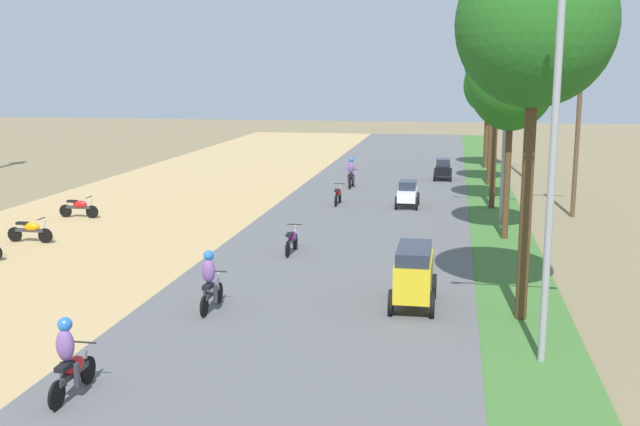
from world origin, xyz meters
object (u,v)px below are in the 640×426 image
at_px(car_hatchback_black, 443,168).
at_px(motorbike_ahead_second, 211,282).
at_px(parked_motorbike_fifth, 79,207).
at_px(median_tree_fifth, 489,85).
at_px(streetlamp_near, 553,152).
at_px(motorbike_ahead_fourth, 338,194).
at_px(motorbike_ahead_third, 292,239).
at_px(median_tree_second, 512,74).
at_px(motorbike_foreground_rider, 70,359).
at_px(utility_pole_near, 530,98).
at_px(median_tree_fourth, 493,79).
at_px(motorbike_ahead_fifth, 351,173).
at_px(car_van_yellow, 414,272).
at_px(streetlamp_mid, 506,110).
at_px(parked_motorbike_fourth, 30,229).
at_px(utility_pole_far, 578,119).
at_px(car_hatchback_white, 408,193).
at_px(median_tree_third, 498,60).
at_px(median_tree_nearest, 536,26).

bearing_deg(car_hatchback_black, motorbike_ahead_second, -102.35).
bearing_deg(parked_motorbike_fifth, median_tree_fifth, 48.98).
relative_size(streetlamp_near, car_hatchback_black, 4.01).
xyz_separation_m(median_tree_fifth, motorbike_ahead_second, (-8.36, -32.14, -4.56)).
bearing_deg(streetlamp_near, motorbike_ahead_fourth, 111.69).
relative_size(motorbike_ahead_third, motorbike_ahead_fourth, 1.00).
height_order(median_tree_second, streetlamp_near, median_tree_second).
relative_size(streetlamp_near, motorbike_foreground_rider, 4.46).
bearing_deg(utility_pole_near, motorbike_ahead_second, -110.85).
distance_m(median_tree_fourth, motorbike_ahead_third, 19.96).
bearing_deg(motorbike_ahead_third, median_tree_fifth, 73.38).
bearing_deg(motorbike_ahead_fifth, car_van_yellow, -77.65).
relative_size(streetlamp_mid, motorbike_ahead_third, 4.56).
xyz_separation_m(parked_motorbike_fourth, streetlamp_mid, (17.45, 7.03, 4.21)).
relative_size(median_tree_second, streetlamp_near, 1.03).
bearing_deg(parked_motorbike_fourth, utility_pole_far, 23.73).
distance_m(streetlamp_mid, car_hatchback_white, 6.38).
xyz_separation_m(parked_motorbike_fourth, streetlamp_near, (17.45, -8.68, 4.12)).
height_order(parked_motorbike_fourth, car_hatchback_white, car_hatchback_white).
distance_m(utility_pole_far, motorbike_ahead_fifth, 12.84).
bearing_deg(car_van_yellow, car_hatchback_black, 89.13).
bearing_deg(median_tree_third, motorbike_ahead_second, -115.42).
bearing_deg(motorbike_ahead_fourth, car_hatchback_black, 62.60).
distance_m(median_tree_third, car_hatchback_black, 11.01).
distance_m(parked_motorbike_fourth, motorbike_ahead_second, 11.31).
relative_size(parked_motorbike_fourth, median_tree_second, 0.22).
distance_m(median_tree_fifth, motorbike_ahead_fifth, 13.56).
height_order(car_hatchback_white, motorbike_ahead_second, motorbike_ahead_second).
bearing_deg(median_tree_third, car_hatchback_black, 105.16).
height_order(median_tree_nearest, streetlamp_mid, median_tree_nearest).
height_order(car_hatchback_black, motorbike_ahead_fifth, motorbike_ahead_fifth).
bearing_deg(streetlamp_near, motorbike_ahead_second, 165.91).
bearing_deg(car_hatchback_black, parked_motorbike_fourth, -127.68).
height_order(car_hatchback_black, motorbike_ahead_fourth, car_hatchback_black).
bearing_deg(motorbike_foreground_rider, median_tree_second, 60.27).
bearing_deg(car_hatchback_white, motorbike_ahead_second, -104.26).
xyz_separation_m(parked_motorbike_fourth, median_tree_second, (17.41, 3.83, 5.68)).
height_order(parked_motorbike_fifth, median_tree_third, median_tree_third).
xyz_separation_m(median_tree_fourth, motorbike_ahead_fourth, (-7.35, -7.82, -5.35)).
relative_size(car_van_yellow, motorbike_ahead_fifth, 1.34).
bearing_deg(car_hatchback_black, median_tree_fourth, -28.86).
bearing_deg(streetlamp_near, car_hatchback_black, 95.39).
bearing_deg(motorbike_ahead_third, car_hatchback_black, 75.64).
distance_m(streetlamp_mid, motorbike_ahead_fourth, 9.00).
distance_m(utility_pole_near, utility_pole_far, 11.94).
relative_size(median_tree_nearest, motorbike_ahead_second, 5.23).
relative_size(parked_motorbike_fifth, median_tree_third, 0.21).
relative_size(median_tree_fourth, streetlamp_near, 0.95).
height_order(median_tree_second, median_tree_fifth, median_tree_second).
xyz_separation_m(median_tree_fourth, median_tree_fifth, (0.14, 7.77, -0.51)).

